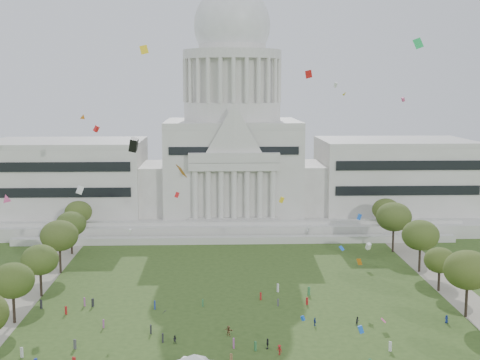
{
  "coord_description": "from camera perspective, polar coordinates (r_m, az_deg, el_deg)",
  "views": [
    {
      "loc": [
        -5.77,
        -109.14,
        45.87
      ],
      "look_at": [
        0.0,
        45.0,
        24.0
      ],
      "focal_mm": 50.0,
      "sensor_mm": 36.0,
      "label": 1
    }
  ],
  "objects": [
    {
      "name": "capitol",
      "position": [
        224.04,
        -0.66,
        2.03
      ],
      "size": [
        160.0,
        64.5,
        91.3
      ],
      "color": "beige",
      "rests_on": "ground"
    },
    {
      "name": "row_tree_r_4",
      "position": [
        170.96,
        15.15,
        -4.57
      ],
      "size": [
        9.19,
        9.19,
        13.06
      ],
      "color": "black",
      "rests_on": "ground"
    },
    {
      "name": "row_tree_l_3",
      "position": [
        152.81,
        -16.71,
        -6.55
      ],
      "size": [
        8.12,
        8.12,
        11.55
      ],
      "color": "black",
      "rests_on": "ground"
    },
    {
      "name": "event_tent",
      "position": [
        106.76,
        -3.95,
        -15.11
      ],
      "size": [
        11.68,
        11.68,
        5.01
      ],
      "color": "#4C4C4C",
      "rests_on": "ground"
    },
    {
      "name": "row_tree_l_4",
      "position": [
        170.0,
        -15.17,
        -4.61
      ],
      "size": [
        9.29,
        9.29,
        13.21
      ],
      "color": "black",
      "rests_on": "ground"
    },
    {
      "name": "person_4",
      "position": [
        120.72,
        2.36,
        -13.78
      ],
      "size": [
        0.66,
        1.15,
        1.91
      ],
      "primitive_type": "imported",
      "rotation": [
        0.0,
        0.0,
        4.76
      ],
      "color": "#26262B",
      "rests_on": "ground"
    },
    {
      "name": "row_tree_l_2",
      "position": [
        137.57,
        -18.84,
        -8.13
      ],
      "size": [
        8.42,
        8.42,
        11.97
      ],
      "color": "black",
      "rests_on": "ground"
    },
    {
      "name": "person_2",
      "position": [
        133.42,
        10.01,
        -11.77
      ],
      "size": [
        0.98,
        0.93,
        1.73
      ],
      "primitive_type": "imported",
      "rotation": [
        0.0,
        0.0,
        0.68
      ],
      "color": "#26262B",
      "rests_on": "ground"
    },
    {
      "name": "person_8",
      "position": [
        123.58,
        -5.59,
        -13.38
      ],
      "size": [
        0.82,
        0.6,
        1.52
      ],
      "primitive_type": "imported",
      "rotation": [
        0.0,
        0.0,
        2.93
      ],
      "color": "#26262B",
      "rests_on": "ground"
    },
    {
      "name": "kite_swarm",
      "position": [
        120.78,
        -0.03,
        -1.34
      ],
      "size": [
        96.6,
        101.59,
        60.26
      ],
      "color": "#E54C8C",
      "rests_on": "ground"
    },
    {
      "name": "row_tree_r_3",
      "position": [
        157.0,
        16.68,
        -6.58
      ],
      "size": [
        7.01,
        7.01,
        9.98
      ],
      "color": "black",
      "rests_on": "ground"
    },
    {
      "name": "row_tree_l_6",
      "position": [
        205.95,
        -13.63,
        -2.68
      ],
      "size": [
        8.19,
        8.19,
        11.64
      ],
      "color": "black",
      "rests_on": "ground"
    },
    {
      "name": "row_tree_r_6",
      "position": [
        207.33,
        12.35,
        -2.5
      ],
      "size": [
        8.42,
        8.42,
        11.97
      ],
      "color": "black",
      "rests_on": "ground"
    },
    {
      "name": "ground",
      "position": [
        118.52,
        0.84,
        -14.7
      ],
      "size": [
        400.0,
        400.0,
        0.0
      ],
      "primitive_type": "plane",
      "color": "#334C1B",
      "rests_on": "ground"
    },
    {
      "name": "row_tree_r_2",
      "position": [
        140.8,
        18.87,
        -7.28
      ],
      "size": [
        9.55,
        9.55,
        13.58
      ],
      "color": "black",
      "rests_on": "ground"
    },
    {
      "name": "person_0",
      "position": [
        138.71,
        17.21,
        -11.27
      ],
      "size": [
        0.87,
        0.92,
        1.58
      ],
      "primitive_type": "imported",
      "rotation": [
        0.0,
        0.0,
        5.37
      ],
      "color": "navy",
      "rests_on": "ground"
    },
    {
      "name": "row_tree_l_5",
      "position": [
        188.18,
        -14.23,
        -3.66
      ],
      "size": [
        8.33,
        8.33,
        11.85
      ],
      "color": "black",
      "rests_on": "ground"
    },
    {
      "name": "distant_crowd",
      "position": [
        132.14,
        -5.98,
        -11.88
      ],
      "size": [
        67.08,
        40.2,
        1.9
      ],
      "color": "navy",
      "rests_on": "ground"
    },
    {
      "name": "path_right",
      "position": [
        156.05,
        18.38,
        -9.44
      ],
      "size": [
        8.0,
        160.0,
        0.04
      ],
      "primitive_type": "cube",
      "color": "gray",
      "rests_on": "ground"
    },
    {
      "name": "row_tree_r_5",
      "position": [
        189.41,
        12.99,
        -3.08
      ],
      "size": [
        9.82,
        9.82,
        13.96
      ],
      "color": "black",
      "rests_on": "ground"
    },
    {
      "name": "person_10",
      "position": [
        132.04,
        6.41,
        -11.93
      ],
      "size": [
        0.77,
        1.07,
        1.65
      ],
      "primitive_type": "imported",
      "rotation": [
        0.0,
        0.0,
        1.84
      ],
      "color": "navy",
      "rests_on": "ground"
    },
    {
      "name": "path_left",
      "position": [
        152.46,
        -18.4,
        -9.86
      ],
      "size": [
        8.0,
        160.0,
        0.04
      ],
      "primitive_type": "cube",
      "color": "gray",
      "rests_on": "ground"
    },
    {
      "name": "person_3",
      "position": [
        118.48,
        3.38,
        -14.26
      ],
      "size": [
        1.18,
        1.27,
        1.78
      ],
      "primitive_type": "imported",
      "rotation": [
        0.0,
        0.0,
        5.39
      ],
      "color": "#B21E1E",
      "rests_on": "ground"
    },
    {
      "name": "person_5",
      "position": [
        126.49,
        -0.98,
        -12.73
      ],
      "size": [
        1.89,
        1.47,
        1.91
      ],
      "primitive_type": "imported",
      "rotation": [
        0.0,
        0.0,
        2.64
      ],
      "color": "olive",
      "rests_on": "ground"
    }
  ]
}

